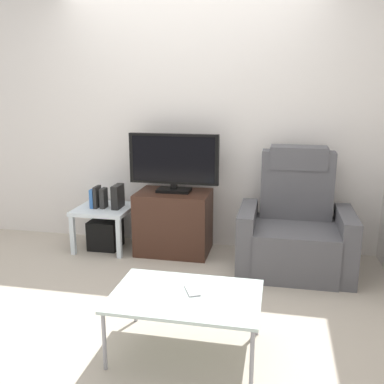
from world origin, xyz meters
name	(u,v)px	position (x,y,z in m)	size (l,w,h in m)	color
ground_plane	(163,289)	(0.00, 0.00, 0.00)	(6.40, 6.40, 0.00)	#B2A899
wall_back	(191,118)	(0.00, 1.13, 1.30)	(6.40, 0.06, 2.60)	silver
tv_stand	(174,222)	(-0.11, 0.82, 0.31)	(0.71, 0.49, 0.61)	#3D2319
television	(174,161)	(-0.11, 0.84, 0.91)	(0.87, 0.20, 0.56)	black
recliner_armchair	(295,229)	(1.05, 0.65, 0.37)	(0.98, 0.78, 1.08)	#515156
side_table	(105,213)	(-0.82, 0.79, 0.36)	(0.54, 0.54, 0.43)	silver
subwoofer_box	(106,234)	(-0.82, 0.79, 0.15)	(0.29, 0.29, 0.29)	black
book_leftmost	(94,198)	(-0.92, 0.77, 0.52)	(0.04, 0.13, 0.19)	#3366B2
book_middle	(97,197)	(-0.88, 0.77, 0.54)	(0.03, 0.14, 0.22)	#262626
book_rightmost	(104,198)	(-0.81, 0.77, 0.53)	(0.05, 0.11, 0.20)	#262626
game_console	(118,196)	(-0.67, 0.80, 0.54)	(0.07, 0.20, 0.23)	black
coffee_table	(186,298)	(0.37, -0.78, 0.36)	(0.90, 0.60, 0.38)	#B2C6C1
cell_phone	(192,291)	(0.40, -0.73, 0.39)	(0.07, 0.15, 0.01)	#B7B7BC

